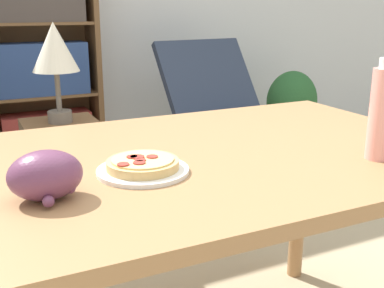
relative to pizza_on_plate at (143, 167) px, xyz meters
The scene contains 9 objects.
dining_table 0.31m from the pizza_on_plate, 16.72° to the left, with size 1.24×0.89×0.74m.
pizza_on_plate is the anchor object (origin of this frame).
grape_bunch 0.23m from the pizza_on_plate, 164.37° to the right, with size 0.15×0.13×0.10m.
drink_bottle 0.60m from the pizza_on_plate, 15.23° to the right, with size 0.06×0.06×0.25m.
lounge_chair_far 2.16m from the pizza_on_plate, 55.67° to the left, with size 0.71×0.81×0.88m.
bookshelf 2.46m from the pizza_on_plate, 86.37° to the left, with size 0.77×0.31×1.50m.
side_table 1.32m from the pizza_on_plate, 88.06° to the left, with size 0.34×0.34×0.59m.
table_lamp 1.25m from the pizza_on_plate, 88.06° to the left, with size 0.21×0.21×0.45m.
potted_plant_floor 2.81m from the pizza_on_plate, 45.64° to the left, with size 0.41×0.35×0.63m.
Camera 1 is at (-0.68, -1.00, 1.11)m, focal length 45.00 mm.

